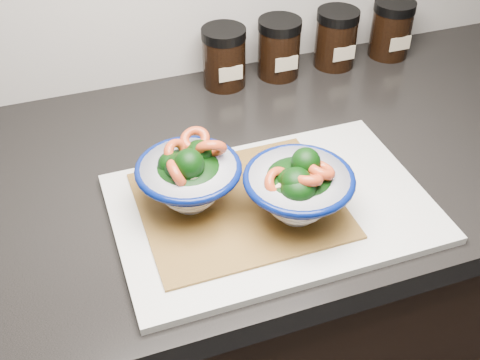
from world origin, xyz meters
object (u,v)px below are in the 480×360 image
object	(u,v)px
bowl_left	(189,177)
bowl_right	(298,189)
cutting_board	(272,208)
spice_jar_c	(336,38)
spice_jar_d	(391,29)
spice_jar_b	(279,48)
spice_jar_a	(224,57)

from	to	relation	value
bowl_left	bowl_right	size ratio (longest dim) A/B	0.98
cutting_board	spice_jar_c	world-z (taller)	spice_jar_c
bowl_right	spice_jar_d	bearing A→B (deg)	46.39
cutting_board	spice_jar_d	bearing A→B (deg)	42.14
bowl_left	bowl_right	world-z (taller)	bowl_left
spice_jar_d	bowl_left	bearing A→B (deg)	-147.73
cutting_board	bowl_left	world-z (taller)	bowl_left
spice_jar_b	spice_jar_c	size ratio (longest dim) A/B	1.00
cutting_board	bowl_right	xyz separation A→B (m)	(0.02, -0.03, 0.06)
spice_jar_c	spice_jar_a	bearing A→B (deg)	180.00
spice_jar_b	spice_jar_d	distance (m)	0.24
cutting_board	spice_jar_b	bearing A→B (deg)	66.51
bowl_right	spice_jar_a	distance (m)	0.40
spice_jar_a	spice_jar_c	bearing A→B (deg)	0.00
bowl_right	spice_jar_b	xyz separation A→B (m)	(0.13, 0.40, -0.01)
spice_jar_b	spice_jar_d	size ratio (longest dim) A/B	1.00
spice_jar_b	spice_jar_d	xyz separation A→B (m)	(0.24, 0.00, 0.00)
bowl_left	spice_jar_b	xyz separation A→B (m)	(0.27, 0.32, -0.01)
cutting_board	spice_jar_c	xyz separation A→B (m)	(0.28, 0.36, 0.05)
spice_jar_a	spice_jar_b	xyz separation A→B (m)	(0.11, 0.00, 0.00)
spice_jar_d	spice_jar_c	bearing A→B (deg)	180.00
cutting_board	spice_jar_a	world-z (taller)	spice_jar_a
cutting_board	bowl_left	distance (m)	0.13
bowl_left	spice_jar_d	size ratio (longest dim) A/B	1.31
bowl_right	spice_jar_a	xyz separation A→B (m)	(0.03, 0.40, -0.01)
bowl_right	spice_jar_b	size ratio (longest dim) A/B	1.35
spice_jar_a	bowl_right	bearing A→B (deg)	-93.65
bowl_left	spice_jar_d	world-z (taller)	bowl_left
bowl_right	spice_jar_a	size ratio (longest dim) A/B	1.35
bowl_left	spice_jar_d	distance (m)	0.60
cutting_board	bowl_left	bearing A→B (deg)	160.20
spice_jar_d	spice_jar_b	bearing A→B (deg)	180.00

